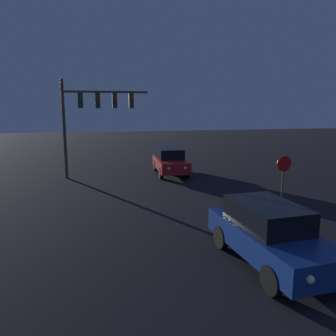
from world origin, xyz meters
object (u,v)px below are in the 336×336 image
at_px(car_near, 269,233).
at_px(stop_sign, 283,172).
at_px(traffic_signal_mast, 92,109).
at_px(car_far, 170,161).

relative_size(car_near, stop_sign, 2.01).
relative_size(traffic_signal_mast, stop_sign, 2.64).
bearing_deg(car_near, car_far, -94.62).
xyz_separation_m(car_far, stop_sign, (3.10, -7.92, 0.67)).
distance_m(traffic_signal_mast, stop_sign, 11.54).
height_order(car_near, car_far, same).
xyz_separation_m(car_near, car_far, (0.16, 12.56, 0.00)).
height_order(car_far, traffic_signal_mast, traffic_signal_mast).
bearing_deg(car_near, stop_sign, -128.97).
bearing_deg(stop_sign, car_far, 111.37).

